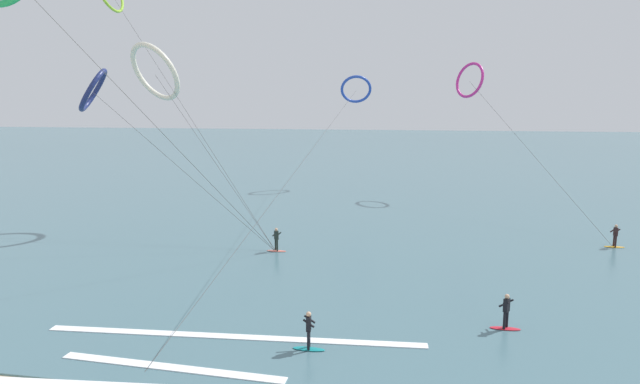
{
  "coord_description": "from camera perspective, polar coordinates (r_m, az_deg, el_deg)",
  "views": [
    {
      "loc": [
        5.54,
        -11.99,
        10.37
      ],
      "look_at": [
        0.0,
        19.2,
        5.02
      ],
      "focal_mm": 29.11,
      "sensor_mm": 36.0,
      "label": 1
    }
  ],
  "objects": [
    {
      "name": "surfer_amber",
      "position": [
        43.6,
        29.7,
        -4.35
      ],
      "size": [
        1.4,
        0.61,
        1.7
      ],
      "rotation": [
        0.0,
        0.0,
        1.67
      ],
      "color": "orange",
      "rests_on": "ground"
    },
    {
      "name": "wave_crest_far",
      "position": [
        24.46,
        -9.56,
        -15.49
      ],
      "size": [
        17.25,
        1.68,
        0.12
      ],
      "primitive_type": "cube",
      "rotation": [
        0.0,
        0.0,
        0.07
      ],
      "color": "white",
      "rests_on": "ground"
    },
    {
      "name": "wave_crest_mid",
      "position": [
        22.47,
        -16.07,
        -18.13
      ],
      "size": [
        9.52,
        0.9,
        0.12
      ],
      "primitive_type": "cube",
      "rotation": [
        0.0,
        0.0,
        -0.04
      ],
      "color": "white",
      "rests_on": "ground"
    },
    {
      "name": "kite_navy",
      "position": [
        41.8,
        -23.65,
        10.21
      ],
      "size": [
        15.49,
        4.21,
        13.06
      ],
      "rotation": [
        0.0,
        0.0,
        5.16
      ],
      "color": "navy",
      "rests_on": "ground"
    },
    {
      "name": "surfer_teal",
      "position": [
        22.75,
        -1.25,
        -15.24
      ],
      "size": [
        1.4,
        0.61,
        1.7
      ],
      "rotation": [
        0.0,
        0.0,
        4.81
      ],
      "color": "teal",
      "rests_on": "ground"
    },
    {
      "name": "kite_magenta",
      "position": [
        61.47,
        16.14,
        11.71
      ],
      "size": [
        10.4,
        23.18,
        15.09
      ],
      "rotation": [
        0.0,
        0.0,
        5.4
      ],
      "color": "#CC288E",
      "rests_on": "ground"
    },
    {
      "name": "sea_water",
      "position": [
        116.79,
        7.34,
        4.43
      ],
      "size": [
        400.0,
        200.0,
        0.08
      ],
      "primitive_type": "cube",
      "color": "#476B75",
      "rests_on": "ground"
    },
    {
      "name": "wave_crest_near",
      "position": [
        22.85,
        -26.85,
        -18.35
      ],
      "size": [
        17.14,
        2.04,
        0.12
      ],
      "primitive_type": "cube",
      "rotation": [
        0.0,
        0.0,
        0.09
      ],
      "color": "white",
      "rests_on": "ground"
    },
    {
      "name": "surfer_coral",
      "position": [
        37.02,
        -4.81,
        -5.4
      ],
      "size": [
        1.4,
        0.73,
        1.7
      ],
      "rotation": [
        0.0,
        0.0,
        2.29
      ],
      "color": "#EA7260",
      "rests_on": "ground"
    },
    {
      "name": "kite_cobalt",
      "position": [
        66.22,
        3.96,
        11.17
      ],
      "size": [
        5.03,
        50.41,
        14.02
      ],
      "rotation": [
        0.0,
        0.0,
        3.3
      ],
      "color": "#2647B7",
      "rests_on": "ground"
    },
    {
      "name": "kite_ivory",
      "position": [
        46.49,
        -17.68,
        12.45
      ],
      "size": [
        15.09,
        9.21,
        15.48
      ],
      "rotation": [
        0.0,
        0.0,
        2.68
      ],
      "color": "silver",
      "rests_on": "ground"
    },
    {
      "name": "surfer_crimson",
      "position": [
        26.08,
        19.77,
        -12.49
      ],
      "size": [
        1.4,
        0.72,
        1.7
      ],
      "rotation": [
        0.0,
        0.0,
        0.97
      ],
      "color": "red",
      "rests_on": "ground"
    }
  ]
}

